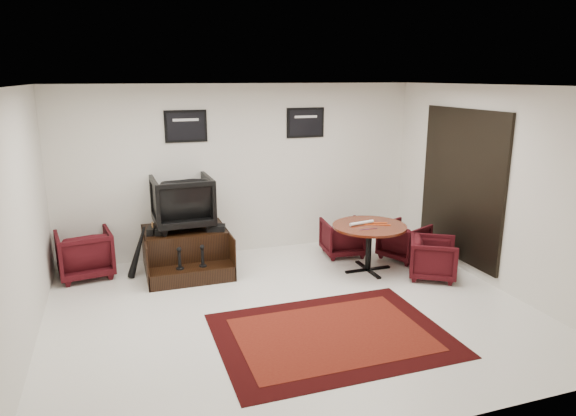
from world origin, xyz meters
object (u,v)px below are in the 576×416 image
at_px(table_chair_back, 343,235).
at_px(table_chair_window, 404,239).
at_px(shine_chair, 182,199).
at_px(armchair_side, 85,251).
at_px(shine_podium, 186,251).
at_px(table_chair_corner, 433,256).
at_px(meeting_table, 369,231).

bearing_deg(table_chair_back, table_chair_window, 156.92).
relative_size(table_chair_back, table_chair_window, 1.00).
bearing_deg(table_chair_back, shine_chair, 0.26).
bearing_deg(armchair_side, shine_chair, 168.43).
xyz_separation_m(shine_chair, table_chair_window, (3.44, -0.78, -0.75)).
bearing_deg(armchair_side, shine_podium, 163.17).
relative_size(armchair_side, table_chair_corner, 1.16).
distance_m(shine_chair, armchair_side, 1.62).
distance_m(armchair_side, table_chair_window, 4.98).
bearing_deg(table_chair_corner, meeting_table, 85.40).
xyz_separation_m(shine_chair, meeting_table, (2.64, -1.08, -0.45)).
xyz_separation_m(table_chair_back, table_chair_window, (0.87, -0.49, 0.00)).
distance_m(meeting_table, table_chair_window, 0.91).
xyz_separation_m(meeting_table, table_chair_back, (-0.06, 0.80, -0.31)).
xyz_separation_m(shine_podium, armchair_side, (-1.46, 0.21, 0.09)).
xyz_separation_m(shine_podium, shine_chair, (0.00, 0.14, 0.79)).
xyz_separation_m(shine_podium, table_chair_corner, (3.41, -1.51, 0.04)).
xyz_separation_m(shine_podium, table_chair_window, (3.44, -0.64, 0.04)).
relative_size(meeting_table, table_chair_corner, 1.67).
height_order(shine_chair, table_chair_back, shine_chair).
relative_size(armchair_side, meeting_table, 0.70).
bearing_deg(table_chair_corner, table_chair_window, 29.35).
height_order(meeting_table, table_chair_back, meeting_table).
height_order(armchair_side, meeting_table, armchair_side).
bearing_deg(shine_chair, table_chair_window, 165.65).
bearing_deg(table_chair_back, armchair_side, 1.53).
relative_size(shine_chair, table_chair_window, 1.34).
distance_m(meeting_table, table_chair_corner, 1.00).
xyz_separation_m(shine_chair, table_chair_corner, (3.41, -1.64, -0.75)).
xyz_separation_m(armchair_side, table_chair_window, (4.90, -0.85, -0.05)).
bearing_deg(table_chair_window, shine_chair, 53.04).
bearing_deg(table_chair_window, armchair_side, 55.95).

